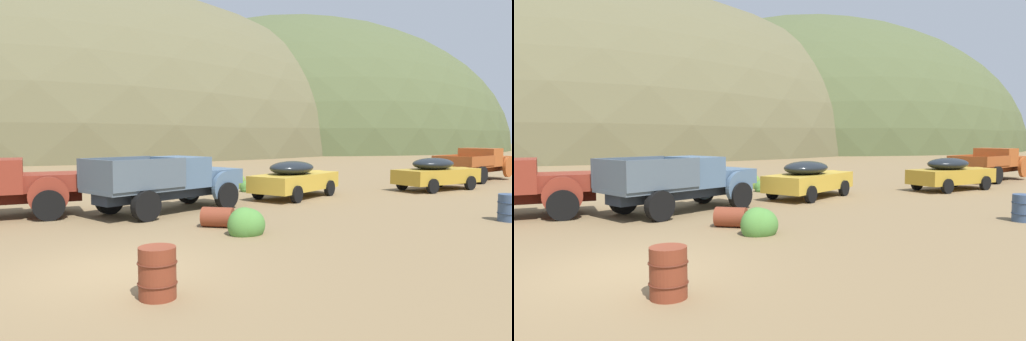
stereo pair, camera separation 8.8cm
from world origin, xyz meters
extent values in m
plane|color=olive|center=(0.00, 0.00, 0.00)|extent=(300.00, 300.00, 0.00)
ellipsoid|color=brown|center=(21.04, 77.37, 0.00)|extent=(108.18, 87.43, 53.91)
ellipsoid|color=#4C5633|center=(61.73, 69.29, 0.00)|extent=(86.77, 78.83, 52.12)
cube|color=maroon|center=(0.50, 7.66, 1.11)|extent=(2.15, 2.07, 0.55)
cube|color=#B7B2A8|center=(1.38, 7.52, 1.09)|extent=(0.27, 1.23, 0.44)
cylinder|color=maroon|center=(0.09, 6.65, 0.76)|extent=(1.21, 0.36, 1.20)
cylinder|color=maroon|center=(0.42, 8.75, 0.76)|extent=(1.21, 0.36, 1.20)
cube|color=black|center=(-0.50, 7.82, 1.57)|extent=(0.32, 1.74, 0.59)
cylinder|color=black|center=(0.08, 6.59, 0.48)|extent=(0.99, 0.43, 0.96)
cylinder|color=black|center=(0.43, 8.81, 0.48)|extent=(0.99, 0.43, 0.96)
cube|color=#262D39|center=(3.91, 6.14, 0.66)|extent=(5.43, 2.15, 0.36)
cube|color=slate|center=(5.83, 6.60, 1.11)|extent=(2.03, 2.02, 0.55)
cube|color=#B7B2A8|center=(6.60, 6.78, 1.09)|extent=(0.34, 1.14, 0.44)
cylinder|color=slate|center=(5.84, 5.58, 0.76)|extent=(1.21, 0.45, 1.20)
cylinder|color=slate|center=(5.38, 7.51, 0.76)|extent=(1.21, 0.45, 1.20)
cube|color=slate|center=(4.40, 6.26, 1.36)|extent=(1.65, 2.16, 1.05)
cube|color=black|center=(4.95, 6.39, 1.57)|extent=(0.42, 1.60, 0.59)
cube|color=#4D5B67|center=(2.48, 5.80, 0.90)|extent=(3.10, 2.58, 0.12)
cube|color=#4D5B67|center=(2.71, 4.83, 1.43)|extent=(2.66, 0.72, 0.95)
cube|color=#4D5B67|center=(2.25, 6.78, 1.43)|extent=(2.66, 0.72, 0.95)
cube|color=#4D5B67|center=(1.22, 5.50, 1.43)|extent=(0.56, 1.98, 0.95)
cylinder|color=black|center=(5.85, 5.53, 0.48)|extent=(1.00, 0.49, 0.96)
cylinder|color=black|center=(5.37, 7.56, 0.48)|extent=(1.00, 0.49, 0.96)
cylinder|color=black|center=(2.50, 4.73, 0.48)|extent=(1.00, 0.49, 0.96)
cylinder|color=black|center=(2.02, 6.77, 0.48)|extent=(1.00, 0.49, 0.96)
cube|color=gold|center=(9.88, 6.57, 0.68)|extent=(4.84, 3.22, 0.68)
ellipsoid|color=black|center=(9.63, 6.49, 1.28)|extent=(2.74, 2.30, 0.57)
ellipsoid|color=gold|center=(11.79, 7.24, 0.75)|extent=(1.42, 1.72, 0.61)
cylinder|color=black|center=(11.50, 6.16, 0.34)|extent=(0.71, 0.41, 0.68)
cylinder|color=black|center=(10.89, 7.90, 0.34)|extent=(0.71, 0.41, 0.68)
cylinder|color=black|center=(8.88, 5.24, 0.34)|extent=(0.71, 0.41, 0.68)
cylinder|color=black|center=(8.27, 6.99, 0.34)|extent=(0.71, 0.41, 0.68)
cube|color=#B28928|center=(17.34, 4.88, 0.68)|extent=(4.59, 1.96, 0.68)
ellipsoid|color=black|center=(17.07, 4.89, 1.28)|extent=(2.41, 1.65, 0.57)
ellipsoid|color=#B28928|center=(19.36, 4.78, 0.75)|extent=(1.06, 1.44, 0.61)
cylinder|color=black|center=(18.69, 3.94, 0.34)|extent=(0.69, 0.23, 0.68)
cylinder|color=black|center=(18.77, 5.68, 0.34)|extent=(0.69, 0.23, 0.68)
cylinder|color=black|center=(15.90, 4.07, 0.34)|extent=(0.69, 0.23, 0.68)
cylinder|color=black|center=(15.98, 5.81, 0.34)|extent=(0.69, 0.23, 0.68)
cube|color=#51220D|center=(23.57, 6.56, 0.66)|extent=(5.88, 1.70, 0.36)
cube|color=#A34C1E|center=(25.69, 6.81, 1.11)|extent=(2.03, 2.03, 0.55)
cube|color=#B7B2A8|center=(26.54, 6.91, 1.09)|extent=(0.23, 1.25, 0.44)
cylinder|color=#A34C1E|center=(25.58, 5.71, 0.76)|extent=(1.21, 0.32, 1.20)
cylinder|color=#A34C1E|center=(25.32, 7.86, 0.76)|extent=(1.21, 0.32, 1.20)
cube|color=#A34C1E|center=(24.12, 6.62, 1.36)|extent=(1.58, 2.24, 1.05)
cube|color=black|center=(24.72, 6.70, 1.57)|extent=(0.26, 1.77, 0.59)
cube|color=#97471E|center=(22.00, 6.37, 0.90)|extent=(3.17, 2.52, 0.12)
cube|color=#97471E|center=(22.13, 5.29, 1.23)|extent=(2.92, 0.44, 0.55)
cube|color=#97471E|center=(21.87, 7.46, 1.23)|extent=(2.92, 0.44, 0.55)
cube|color=#97471E|center=(20.60, 6.21, 1.23)|extent=(0.36, 2.19, 0.55)
cylinder|color=black|center=(25.32, 7.91, 0.48)|extent=(0.99, 0.39, 0.96)
cylinder|color=black|center=(21.89, 5.21, 0.48)|extent=(0.99, 0.39, 0.96)
cylinder|color=black|center=(21.62, 7.48, 0.48)|extent=(0.99, 0.39, 0.96)
cylinder|color=#384C6B|center=(11.70, -1.56, 0.42)|extent=(0.63, 0.63, 0.84)
torus|color=#27354A|center=(11.70, -1.56, 0.59)|extent=(0.68, 0.68, 0.03)
torus|color=#27354A|center=(11.70, -1.56, 0.25)|extent=(0.68, 0.68, 0.03)
cylinder|color=brown|center=(0.03, -1.96, 0.42)|extent=(0.61, 0.61, 0.84)
torus|color=#552315|center=(0.03, -1.96, 0.59)|extent=(0.65, 0.65, 0.03)
torus|color=#552315|center=(0.03, -1.96, 0.25)|extent=(0.65, 0.65, 0.03)
cylinder|color=brown|center=(3.86, 2.73, 0.29)|extent=(1.03, 1.04, 0.57)
ellipsoid|color=#4C8438|center=(9.32, 9.45, 0.11)|extent=(0.51, 0.46, 0.38)
ellipsoid|color=#4C8438|center=(9.45, 9.53, 0.19)|extent=(0.80, 0.72, 0.71)
ellipsoid|color=olive|center=(9.60, 11.08, 0.19)|extent=(0.76, 0.68, 0.71)
ellipsoid|color=olive|center=(9.80, 11.02, 0.26)|extent=(0.89, 0.80, 0.95)
ellipsoid|color=olive|center=(9.81, 11.37, 0.21)|extent=(0.93, 0.84, 0.76)
ellipsoid|color=#5B8E42|center=(12.43, 9.46, 0.14)|extent=(0.74, 0.66, 0.52)
ellipsoid|color=#5B8E42|center=(12.45, 9.57, 0.17)|extent=(0.61, 0.54, 0.61)
ellipsoid|color=#5B8E42|center=(12.38, 9.71, 0.18)|extent=(0.72, 0.64, 0.66)
ellipsoid|color=#4C8438|center=(3.90, 1.40, 0.26)|extent=(0.91, 0.82, 0.95)
ellipsoid|color=#4C8438|center=(4.00, 1.41, 0.25)|extent=(1.02, 0.92, 0.91)
camera|label=1|loc=(-2.94, -9.07, 2.63)|focal=33.44mm
camera|label=2|loc=(-2.87, -9.12, 2.63)|focal=33.44mm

